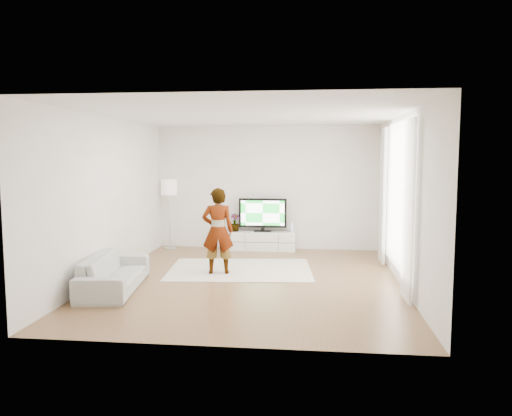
# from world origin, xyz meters

# --- Properties ---
(floor) EXTENTS (6.00, 6.00, 0.00)m
(floor) POSITION_xyz_m (0.00, 0.00, 0.00)
(floor) COLOR olive
(floor) RESTS_ON ground
(ceiling) EXTENTS (6.00, 6.00, 0.00)m
(ceiling) POSITION_xyz_m (0.00, 0.00, 2.80)
(ceiling) COLOR white
(ceiling) RESTS_ON wall_back
(wall_left) EXTENTS (0.02, 6.00, 2.80)m
(wall_left) POSITION_xyz_m (-2.50, 0.00, 1.40)
(wall_left) COLOR white
(wall_left) RESTS_ON floor
(wall_right) EXTENTS (0.02, 6.00, 2.80)m
(wall_right) POSITION_xyz_m (2.50, 0.00, 1.40)
(wall_right) COLOR white
(wall_right) RESTS_ON floor
(wall_back) EXTENTS (5.00, 0.02, 2.80)m
(wall_back) POSITION_xyz_m (0.00, 3.00, 1.40)
(wall_back) COLOR white
(wall_back) RESTS_ON floor
(wall_front) EXTENTS (5.00, 0.02, 2.80)m
(wall_front) POSITION_xyz_m (0.00, -3.00, 1.40)
(wall_front) COLOR white
(wall_front) RESTS_ON floor
(window) EXTENTS (0.01, 2.60, 2.50)m
(window) POSITION_xyz_m (2.48, 0.30, 1.45)
(window) COLOR white
(window) RESTS_ON wall_right
(curtain_near) EXTENTS (0.04, 0.70, 2.60)m
(curtain_near) POSITION_xyz_m (2.40, -1.00, 1.35)
(curtain_near) COLOR white
(curtain_near) RESTS_ON floor
(curtain_far) EXTENTS (0.04, 0.70, 2.60)m
(curtain_far) POSITION_xyz_m (2.40, 1.60, 1.35)
(curtain_far) COLOR white
(curtain_far) RESTS_ON floor
(media_console) EXTENTS (1.49, 0.42, 0.42)m
(media_console) POSITION_xyz_m (-0.07, 2.76, 0.21)
(media_console) COLOR white
(media_console) RESTS_ON floor
(television) EXTENTS (1.07, 0.21, 0.75)m
(television) POSITION_xyz_m (-0.07, 2.79, 0.82)
(television) COLOR black
(television) RESTS_ON media_console
(game_console) EXTENTS (0.09, 0.18, 0.24)m
(game_console) POSITION_xyz_m (0.58, 2.76, 0.54)
(game_console) COLOR white
(game_console) RESTS_ON media_console
(potted_plant) EXTENTS (0.28, 0.28, 0.40)m
(potted_plant) POSITION_xyz_m (-0.70, 2.77, 0.62)
(potted_plant) COLOR #3F7238
(potted_plant) RESTS_ON media_console
(rug) EXTENTS (2.78, 2.12, 0.01)m
(rug) POSITION_xyz_m (-0.29, 0.76, 0.01)
(rug) COLOR beige
(rug) RESTS_ON floor
(player) EXTENTS (0.62, 0.46, 1.54)m
(player) POSITION_xyz_m (-0.64, 0.41, 0.78)
(player) COLOR #334772
(player) RESTS_ON rug
(sofa) EXTENTS (0.99, 1.99, 0.56)m
(sofa) POSITION_xyz_m (-2.09, -0.83, 0.28)
(sofa) COLOR #ACACA7
(sofa) RESTS_ON floor
(floor_lamp) EXTENTS (0.35, 0.35, 1.58)m
(floor_lamp) POSITION_xyz_m (-2.20, 2.70, 1.34)
(floor_lamp) COLOR silver
(floor_lamp) RESTS_ON floor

